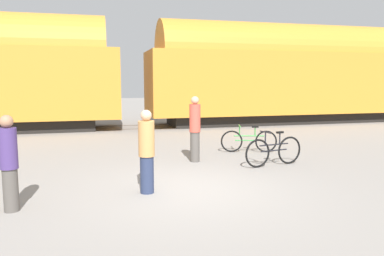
# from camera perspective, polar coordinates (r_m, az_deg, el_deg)

# --- Properties ---
(ground_plane) EXTENTS (80.00, 80.00, 0.00)m
(ground_plane) POSITION_cam_1_polar(r_m,az_deg,el_deg) (7.89, -0.76, -9.32)
(ground_plane) COLOR gray
(freight_train) EXTENTS (29.19, 3.17, 5.15)m
(freight_train) POSITION_cam_1_polar(r_m,az_deg,el_deg) (18.07, -8.94, 8.53)
(freight_train) COLOR black
(freight_train) RESTS_ON ground_plane
(rail_near) EXTENTS (41.19, 0.07, 0.01)m
(rail_near) POSITION_cam_1_polar(r_m,az_deg,el_deg) (17.50, -8.53, -0.14)
(rail_near) COLOR #4C4238
(rail_near) RESTS_ON ground_plane
(rail_far) EXTENTS (41.19, 0.07, 0.01)m
(rail_far) POSITION_cam_1_polar(r_m,az_deg,el_deg) (18.92, -8.99, 0.41)
(rail_far) COLOR #4C4238
(rail_far) RESTS_ON ground_plane
(bicycle_black) EXTENTS (1.77, 0.48, 0.93)m
(bicycle_black) POSITION_cam_1_polar(r_m,az_deg,el_deg) (10.14, 12.36, -3.44)
(bicycle_black) COLOR black
(bicycle_black) RESTS_ON ground_plane
(bicycle_green) EXTENTS (1.72, 0.57, 0.85)m
(bicycle_green) POSITION_cam_1_polar(r_m,az_deg,el_deg) (11.89, 8.65, -1.92)
(bicycle_green) COLOR black
(bicycle_green) RESTS_ON ground_plane
(person_in_tan) EXTENTS (0.32, 0.32, 1.68)m
(person_in_tan) POSITION_cam_1_polar(r_m,az_deg,el_deg) (7.52, -6.93, -3.57)
(person_in_tan) COLOR #283351
(person_in_tan) RESTS_ON ground_plane
(person_in_purple) EXTENTS (0.30, 0.30, 1.68)m
(person_in_purple) POSITION_cam_1_polar(r_m,az_deg,el_deg) (7.14, -26.11, -4.77)
(person_in_purple) COLOR #514C47
(person_in_purple) RESTS_ON ground_plane
(person_in_red) EXTENTS (0.31, 0.31, 1.82)m
(person_in_red) POSITION_cam_1_polar(r_m,az_deg,el_deg) (10.32, 0.45, -0.08)
(person_in_red) COLOR #514C47
(person_in_red) RESTS_ON ground_plane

